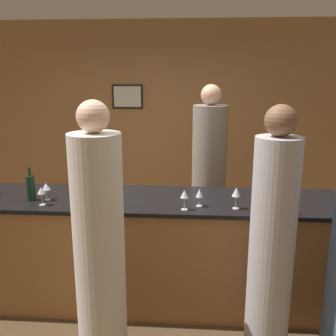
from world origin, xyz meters
TOP-DOWN VIEW (x-y plane):
  - ground_plane at (0.00, 0.00)m, footprint 14.00×14.00m
  - back_wall at (-0.00, 2.33)m, footprint 8.00×0.08m
  - bar_counter at (0.00, 0.00)m, footprint 3.60×0.76m
  - bartender at (0.66, 0.91)m, footprint 0.38×0.38m
  - guest_0 at (-0.16, -0.75)m, footprint 0.35×0.35m
  - guest_1 at (1.03, -0.70)m, footprint 0.31×0.31m
  - wine_bottle_0 at (1.12, -0.31)m, footprint 0.07×0.07m
  - wine_bottle_1 at (1.07, -0.17)m, footprint 0.07×0.07m
  - wine_bottle_2 at (-0.90, -0.12)m, footprint 0.08×0.08m
  - ice_bucket at (-0.52, 0.25)m, footprint 0.19×0.19m
  - wine_glass_0 at (-0.75, -0.24)m, footprint 0.07×0.07m
  - wine_glass_1 at (-0.26, -0.17)m, footprint 0.07×0.07m
  - wine_glass_2 at (0.42, -0.27)m, footprint 0.07×0.07m
  - wine_glass_3 at (-0.77, -0.11)m, footprint 0.08×0.08m
  - wine_glass_5 at (0.54, -0.18)m, footprint 0.06×0.06m
  - wine_glass_7 at (0.83, -0.22)m, footprint 0.07×0.07m

SIDE VIEW (x-z plane):
  - ground_plane at x=0.00m, z-range 0.00..0.00m
  - bar_counter at x=0.00m, z-range 0.00..1.00m
  - guest_1 at x=1.03m, z-range -0.05..1.82m
  - guest_0 at x=-0.16m, z-range -0.06..1.83m
  - bartender at x=0.66m, z-range -0.07..1.89m
  - ice_bucket at x=-0.52m, z-range 1.00..1.18m
  - wine_bottle_1 at x=1.07m, z-range 0.97..1.24m
  - wine_glass_5 at x=0.54m, z-range 1.03..1.18m
  - wine_bottle_2 at x=-0.90m, z-range 0.97..1.26m
  - wine_glass_3 at x=-0.77m, z-range 1.04..1.19m
  - wine_glass_0 at x=-0.75m, z-range 1.04..1.20m
  - wine_bottle_0 at x=1.12m, z-range 0.97..1.28m
  - wine_glass_2 at x=0.42m, z-range 1.04..1.21m
  - wine_glass_7 at x=0.83m, z-range 1.05..1.23m
  - wine_glass_1 at x=-0.26m, z-range 1.05..1.23m
  - back_wall at x=0.00m, z-range 0.00..2.80m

